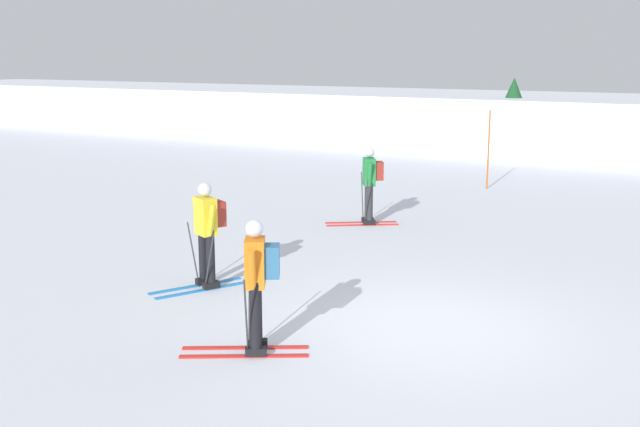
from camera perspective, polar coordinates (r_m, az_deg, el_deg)
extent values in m
plane|color=silver|center=(10.68, 7.90, -8.40)|extent=(120.00, 120.00, 0.00)
cube|color=red|center=(16.74, 3.20, -0.87)|extent=(1.35, 1.01, 0.02)
cube|color=red|center=(17.01, 3.07, -0.66)|extent=(1.35, 1.01, 0.02)
cube|color=black|center=(16.75, 3.72, -0.66)|extent=(0.28, 0.25, 0.10)
cube|color=black|center=(17.02, 3.58, -0.46)|extent=(0.28, 0.25, 0.10)
cylinder|color=#2D2D33|center=(16.65, 3.74, 0.94)|extent=(0.14, 0.14, 0.85)
cylinder|color=#2D2D33|center=(16.93, 3.60, 1.12)|extent=(0.14, 0.14, 0.85)
cube|color=#23843D|center=(16.69, 3.69, 3.14)|extent=(0.42, 0.45, 0.60)
cylinder|color=#23843D|center=(16.44, 3.75, 2.96)|extent=(0.22, 0.26, 0.55)
cylinder|color=#23843D|center=(16.93, 3.50, 3.22)|extent=(0.22, 0.26, 0.55)
sphere|color=silver|center=(16.63, 3.71, 4.60)|extent=(0.22, 0.22, 0.22)
cylinder|color=#38383D|center=(16.48, 3.48, 0.83)|extent=(0.25, 0.33, 1.10)
cylinder|color=#38383D|center=(17.07, 3.18, 1.22)|extent=(0.25, 0.33, 1.10)
cube|color=maroon|center=(16.72, 4.41, 3.21)|extent=(0.31, 0.33, 0.40)
cube|color=red|center=(9.64, -5.72, -10.57)|extent=(1.40, 0.93, 0.02)
cube|color=red|center=(9.90, -5.60, -9.96)|extent=(1.40, 0.93, 0.02)
cube|color=black|center=(9.60, -4.82, -10.25)|extent=(0.28, 0.24, 0.10)
cube|color=black|center=(9.86, -4.73, -9.64)|extent=(0.28, 0.24, 0.10)
cylinder|color=black|center=(9.44, -4.87, -7.57)|extent=(0.14, 0.14, 0.85)
cylinder|color=black|center=(9.70, -4.77, -7.03)|extent=(0.14, 0.14, 0.85)
cube|color=orange|center=(9.38, -4.89, -3.68)|extent=(0.41, 0.45, 0.60)
cylinder|color=orange|center=(9.15, -5.10, -4.18)|extent=(0.21, 0.26, 0.55)
cylinder|color=orange|center=(9.63, -4.92, -3.36)|extent=(0.21, 0.26, 0.55)
sphere|color=silver|center=(9.28, -4.93, -1.12)|extent=(0.22, 0.22, 0.22)
cylinder|color=#38383D|center=(9.31, -5.54, -7.84)|extent=(0.25, 0.38, 1.10)
cylinder|color=#38383D|center=(9.84, -5.31, -6.74)|extent=(0.25, 0.38, 1.10)
cube|color=teal|center=(9.37, -3.60, -3.56)|extent=(0.30, 0.33, 0.40)
cube|color=#237AC6|center=(12.28, -8.76, -5.69)|extent=(0.77, 1.48, 0.02)
cube|color=#237AC6|center=(12.52, -9.30, -5.36)|extent=(0.77, 1.48, 0.02)
cube|color=black|center=(12.32, -8.13, -5.32)|extent=(0.22, 0.29, 0.10)
cube|color=black|center=(12.56, -8.68, -5.00)|extent=(0.22, 0.29, 0.10)
cylinder|color=black|center=(12.19, -8.19, -3.18)|extent=(0.14, 0.14, 0.85)
cylinder|color=black|center=(12.44, -8.75, -2.90)|extent=(0.14, 0.14, 0.85)
cube|color=yellow|center=(12.17, -8.56, -0.19)|extent=(0.45, 0.38, 0.60)
cylinder|color=yellow|center=(11.94, -8.14, -0.47)|extent=(0.27, 0.19, 0.55)
cylinder|color=yellow|center=(12.39, -9.14, -0.06)|extent=(0.27, 0.19, 0.55)
sphere|color=silver|center=(12.09, -8.63, 1.80)|extent=(0.22, 0.22, 0.22)
cylinder|color=#38383D|center=(12.03, -8.30, -3.63)|extent=(0.38, 0.20, 1.00)
cylinder|color=#38383D|center=(12.55, -9.46, -3.02)|extent=(0.38, 0.20, 1.00)
cube|color=maroon|center=(12.25, -7.68, 0.01)|extent=(0.33, 0.28, 0.40)
cylinder|color=#C65614|center=(21.67, 12.49, 4.67)|extent=(0.04, 0.04, 2.19)
cylinder|color=#513823|center=(29.65, 14.10, 4.81)|extent=(0.24, 0.24, 0.52)
cone|color=#194C23|center=(29.52, 14.24, 7.57)|extent=(1.95, 1.95, 2.35)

